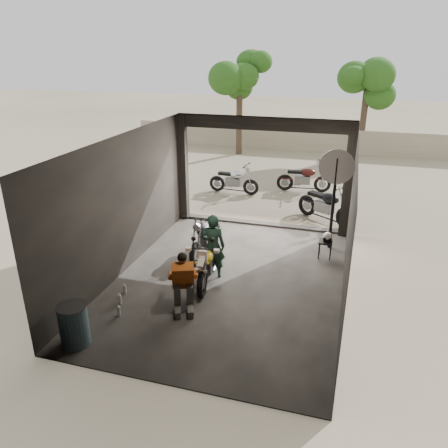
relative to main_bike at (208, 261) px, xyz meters
The scene contains 16 objects.
ground 0.73m from the main_bike, 26.31° to the left, with size 80.00×80.00×0.00m, color #7A6D56.
garage 1.15m from the main_bike, 60.10° to the left, with size 7.00×7.13×3.20m.
boundary_wall 14.22m from the main_bike, 88.23° to the left, with size 18.00×0.30×1.20m, color gray.
tree_left 13.42m from the main_bike, 101.38° to the left, with size 2.20×2.20×5.60m.
tree_right 14.89m from the main_bike, 77.16° to the left, with size 2.20×2.20×5.00m.
main_bike is the anchor object (origin of this frame).
left_bike 1.47m from the main_bike, 110.38° to the left, with size 0.72×1.74×1.18m, color black, non-canonical shape.
outside_bike_a 6.58m from the main_bike, 100.03° to the left, with size 0.67×1.64×1.11m, color black, non-canonical shape.
outside_bike_b 7.51m from the main_bike, 80.29° to the left, with size 0.70×1.71×1.16m, color #3C110E, non-canonical shape.
outside_bike_c 5.06m from the main_bike, 63.48° to the left, with size 0.75×1.83×1.24m, color black, non-canonical shape.
rider 0.36m from the main_bike, 83.35° to the left, with size 0.56×0.37×1.55m, color black.
mechanic 1.18m from the main_bike, 95.90° to the right, with size 0.58×0.79×1.15m, color #C05A19, non-canonical shape.
stool 3.16m from the main_bike, 39.33° to the left, with size 0.33×0.33×0.47m.
helmet 3.22m from the main_bike, 39.66° to the left, with size 0.23×0.24×0.22m, color white.
oil_drum 3.19m from the main_bike, 119.29° to the right, with size 0.51×0.51×0.80m, color #38545F.
sign_post 3.85m from the main_bike, 46.31° to the left, with size 0.88×0.08×2.65m.
Camera 1 is at (2.34, -8.44, 4.94)m, focal length 35.00 mm.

